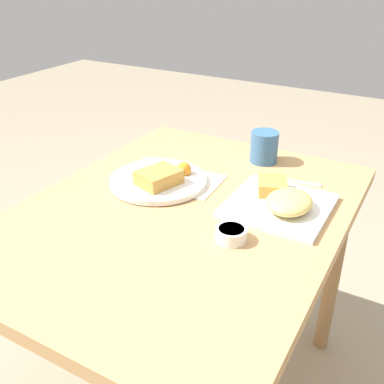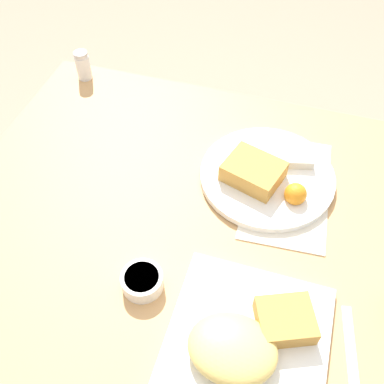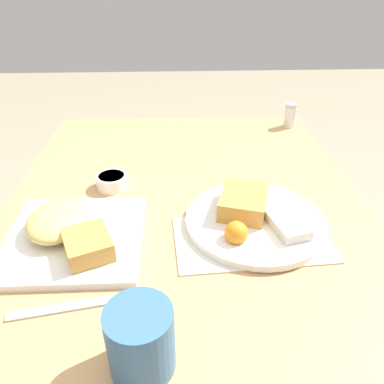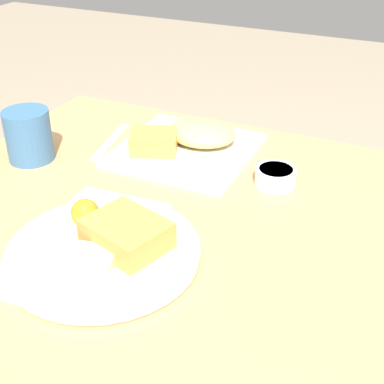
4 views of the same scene
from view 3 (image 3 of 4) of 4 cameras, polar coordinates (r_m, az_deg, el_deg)
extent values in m
cube|color=tan|center=(0.84, -0.91, -2.38)|extent=(1.01, 0.78, 0.04)
cylinder|color=#9F7649|center=(1.44, -14.70, -4.42)|extent=(0.05, 0.05, 0.68)
cylinder|color=#9F7649|center=(1.45, 11.91, -3.78)|extent=(0.05, 0.05, 0.68)
cube|color=beige|center=(0.73, 9.09, -7.07)|extent=(0.18, 0.30, 0.00)
cube|color=white|center=(0.74, -17.45, -6.72)|extent=(0.25, 0.25, 0.01)
ellipsoid|color=#EFCC6B|center=(0.75, -19.82, -4.06)|extent=(0.14, 0.11, 0.04)
cube|color=gold|center=(0.68, -15.59, -7.73)|extent=(0.11, 0.10, 0.04)
cylinder|color=white|center=(0.76, 9.60, -4.35)|extent=(0.28, 0.28, 0.01)
cube|color=gold|center=(0.76, 7.86, -1.53)|extent=(0.13, 0.12, 0.04)
cube|color=beige|center=(0.74, 13.70, -4.08)|extent=(0.13, 0.08, 0.02)
sphere|color=orange|center=(0.69, 6.74, -6.21)|extent=(0.04, 0.04, 0.04)
cylinder|color=white|center=(0.89, -12.09, 1.60)|extent=(0.07, 0.07, 0.03)
cylinder|color=#D1B775|center=(0.88, -12.19, 2.38)|extent=(0.06, 0.06, 0.00)
cylinder|color=white|center=(1.24, 14.70, 10.99)|extent=(0.04, 0.04, 0.06)
cylinder|color=white|center=(1.24, 14.61, 10.39)|extent=(0.03, 0.03, 0.03)
cylinder|color=silver|center=(1.23, 14.93, 12.61)|extent=(0.03, 0.03, 0.01)
cube|color=silver|center=(0.63, -18.70, -16.33)|extent=(0.05, 0.17, 0.00)
cylinder|color=#386693|center=(0.51, -7.84, -21.46)|extent=(0.09, 0.09, 0.10)
camera|label=1|loc=(1.63, -24.80, 34.09)|focal=42.00mm
camera|label=2|loc=(0.79, -57.05, 40.18)|focal=42.00mm
camera|label=4|loc=(1.17, 36.18, 27.80)|focal=50.00mm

